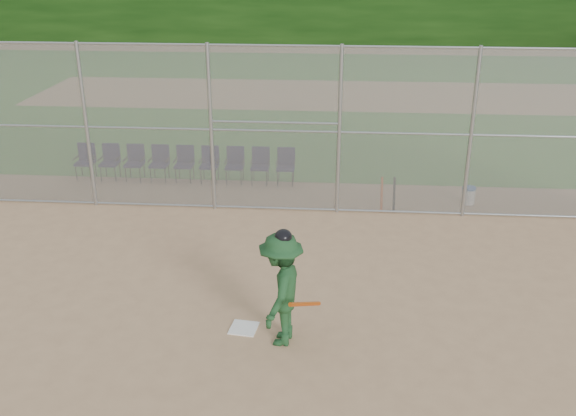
# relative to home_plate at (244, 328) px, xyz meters

# --- Properties ---
(ground) EXTENTS (100.00, 100.00, 0.00)m
(ground) POSITION_rel_home_plate_xyz_m (0.54, 0.24, -0.01)
(ground) COLOR tan
(ground) RESTS_ON ground
(grass_strip) EXTENTS (100.00, 100.00, 0.00)m
(grass_strip) POSITION_rel_home_plate_xyz_m (0.54, 18.24, -0.00)
(grass_strip) COLOR #2E6E21
(grass_strip) RESTS_ON ground
(dirt_patch_far) EXTENTS (24.00, 24.00, 0.00)m
(dirt_patch_far) POSITION_rel_home_plate_xyz_m (0.54, 18.24, -0.00)
(dirt_patch_far) COLOR tan
(dirt_patch_far) RESTS_ON ground
(backstop_fence) EXTENTS (16.09, 0.09, 4.00)m
(backstop_fence) POSITION_rel_home_plate_xyz_m (0.54, 5.24, 2.06)
(backstop_fence) COLOR gray
(backstop_fence) RESTS_ON ground
(home_plate) EXTENTS (0.50, 0.50, 0.02)m
(home_plate) POSITION_rel_home_plate_xyz_m (0.00, 0.00, 0.00)
(home_plate) COLOR white
(home_plate) RESTS_ON ground
(batter_at_plate) EXTENTS (1.10, 1.43, 2.01)m
(batter_at_plate) POSITION_rel_home_plate_xyz_m (0.67, -0.30, 0.96)
(batter_at_plate) COLOR #1C4723
(batter_at_plate) RESTS_ON ground
(water_cooler) EXTENTS (0.34, 0.34, 0.43)m
(water_cooler) POSITION_rel_home_plate_xyz_m (4.82, 6.04, 0.21)
(water_cooler) COLOR white
(water_cooler) RESTS_ON ground
(spare_bats) EXTENTS (0.36, 0.34, 0.83)m
(spare_bats) POSITION_rel_home_plate_xyz_m (2.77, 5.43, 0.40)
(spare_bats) COLOR #D84C14
(spare_bats) RESTS_ON ground
(chair_0) EXTENTS (0.54, 0.52, 0.96)m
(chair_0) POSITION_rel_home_plate_xyz_m (-5.39, 7.10, 0.47)
(chair_0) COLOR #0F0E35
(chair_0) RESTS_ON ground
(chair_1) EXTENTS (0.54, 0.52, 0.96)m
(chair_1) POSITION_rel_home_plate_xyz_m (-4.70, 7.10, 0.47)
(chair_1) COLOR #0F0E35
(chair_1) RESTS_ON ground
(chair_2) EXTENTS (0.54, 0.52, 0.96)m
(chair_2) POSITION_rel_home_plate_xyz_m (-4.00, 7.10, 0.47)
(chair_2) COLOR #0F0E35
(chair_2) RESTS_ON ground
(chair_3) EXTENTS (0.54, 0.52, 0.96)m
(chair_3) POSITION_rel_home_plate_xyz_m (-3.31, 7.10, 0.47)
(chair_3) COLOR #0F0E35
(chair_3) RESTS_ON ground
(chair_4) EXTENTS (0.54, 0.52, 0.96)m
(chair_4) POSITION_rel_home_plate_xyz_m (-2.62, 7.10, 0.47)
(chair_4) COLOR #0F0E35
(chair_4) RESTS_ON ground
(chair_5) EXTENTS (0.54, 0.52, 0.96)m
(chair_5) POSITION_rel_home_plate_xyz_m (-1.93, 7.10, 0.47)
(chair_5) COLOR #0F0E35
(chair_5) RESTS_ON ground
(chair_6) EXTENTS (0.54, 0.52, 0.96)m
(chair_6) POSITION_rel_home_plate_xyz_m (-1.24, 7.10, 0.47)
(chair_6) COLOR #0F0E35
(chair_6) RESTS_ON ground
(chair_7) EXTENTS (0.54, 0.52, 0.96)m
(chair_7) POSITION_rel_home_plate_xyz_m (-0.55, 7.10, 0.47)
(chair_7) COLOR #0F0E35
(chair_7) RESTS_ON ground
(chair_8) EXTENTS (0.54, 0.52, 0.96)m
(chair_8) POSITION_rel_home_plate_xyz_m (0.15, 7.10, 0.47)
(chair_8) COLOR #0F0E35
(chair_8) RESTS_ON ground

